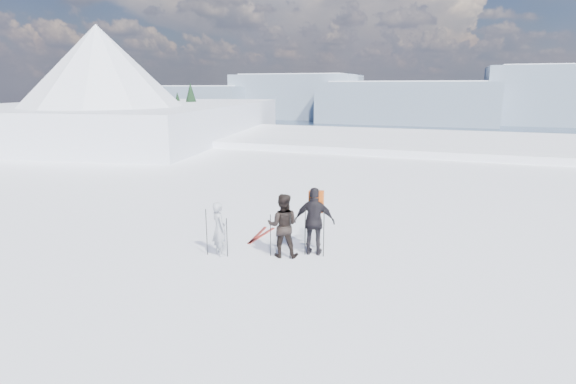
# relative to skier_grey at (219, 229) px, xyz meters

# --- Properties ---
(lake_basin) EXTENTS (820.00, 820.00, 71.62)m
(lake_basin) POSITION_rel_skier_grey_xyz_m (3.45, 27.84, -7.28)
(lake_basin) COLOR white
(lake_basin) RESTS_ON ground
(far_mountain_range) EXTENTS (770.00, 110.00, 53.00)m
(far_mountain_range) POSITION_rel_skier_grey_xyz_m (33.05, 452.62, -7.97)
(far_mountain_range) COLOR slate
(far_mountain_range) RESTS_ON ground
(near_ridge) EXTENTS (31.37, 35.68, 25.62)m
(near_ridge) POSITION_rel_skier_grey_xyz_m (-23.11, 27.18, -4.26)
(near_ridge) COLOR white
(near_ridge) RESTS_ON ground
(skier_grey) EXTENTS (0.68, 0.64, 1.56)m
(skier_grey) POSITION_rel_skier_grey_xyz_m (0.00, 0.00, 0.00)
(skier_grey) COLOR #9599A2
(skier_grey) RESTS_ON ground
(skier_dark) EXTENTS (1.01, 0.87, 1.81)m
(skier_dark) POSITION_rel_skier_grey_xyz_m (1.72, 0.53, 0.13)
(skier_dark) COLOR black
(skier_dark) RESTS_ON ground
(skier_pack) EXTENTS (1.19, 0.62, 1.95)m
(skier_pack) POSITION_rel_skier_grey_xyz_m (2.51, 0.98, 0.20)
(skier_pack) COLOR black
(skier_pack) RESTS_ON ground
(backpack) EXTENTS (0.44, 0.29, 0.61)m
(backpack) POSITION_rel_skier_grey_xyz_m (2.47, 1.23, 1.47)
(backpack) COLOR #C54C12
(backpack) RESTS_ON skier_pack
(ski_poles) EXTENTS (3.16, 1.03, 1.37)m
(ski_poles) POSITION_rel_skier_grey_xyz_m (1.43, 0.41, -0.13)
(ski_poles) COLOR black
(ski_poles) RESTS_ON ground
(skis_loose) EXTENTS (0.39, 1.70, 0.03)m
(skis_loose) POSITION_rel_skier_grey_xyz_m (0.40, 1.92, -0.76)
(skis_loose) COLOR black
(skis_loose) RESTS_ON ground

